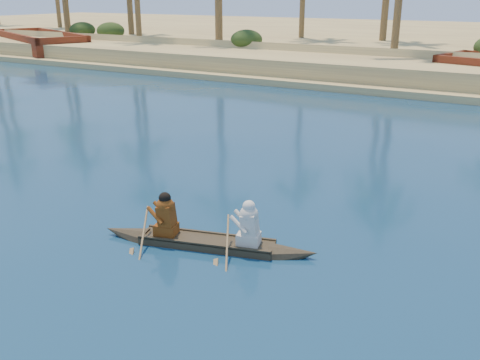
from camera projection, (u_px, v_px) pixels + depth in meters
The scene contains 4 objects.
ground at pixel (118, 358), 7.68m from camera, with size 160.00×160.00×0.00m, color #0C2951.
shrub_cluster at pixel (465, 56), 33.04m from camera, with size 100.00×6.00×2.40m, color #223613, non-canonical shape.
canoe at pixel (207, 235), 10.98m from camera, with size 4.59×1.77×1.26m.
barge_left at pixel (39, 45), 45.02m from camera, with size 13.30×8.95×2.11m.
Camera 1 is at (4.71, -4.66, 4.97)m, focal length 40.00 mm.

